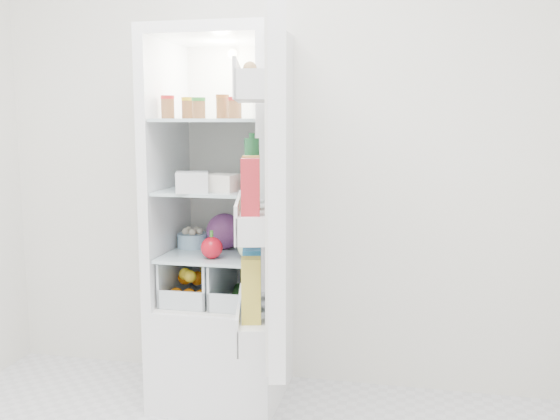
% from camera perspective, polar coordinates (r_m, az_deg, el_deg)
% --- Properties ---
extents(room_walls, '(3.02, 3.02, 2.61)m').
position_cam_1_polar(room_walls, '(1.82, -11.39, 14.68)').
color(room_walls, white).
rests_on(room_walls, ground).
extents(refrigerator, '(0.60, 0.60, 1.80)m').
position_cam_1_polar(refrigerator, '(3.13, -5.08, -5.02)').
color(refrigerator, white).
rests_on(refrigerator, ground).
extents(shelf_low, '(0.49, 0.53, 0.01)m').
position_cam_1_polar(shelf_low, '(3.06, -5.45, -3.91)').
color(shelf_low, silver).
rests_on(shelf_low, refrigerator).
extents(shelf_mid, '(0.49, 0.53, 0.02)m').
position_cam_1_polar(shelf_mid, '(3.01, -5.53, 1.87)').
color(shelf_mid, silver).
rests_on(shelf_mid, refrigerator).
extents(shelf_top, '(0.49, 0.53, 0.02)m').
position_cam_1_polar(shelf_top, '(2.99, -5.62, 8.17)').
color(shelf_top, silver).
rests_on(shelf_top, refrigerator).
extents(crisper_left, '(0.23, 0.46, 0.22)m').
position_cam_1_polar(crisper_left, '(3.13, -7.57, -6.12)').
color(crisper_left, silver).
rests_on(crisper_left, refrigerator).
extents(crisper_right, '(0.23, 0.46, 0.22)m').
position_cam_1_polar(crisper_right, '(3.05, -3.21, -6.41)').
color(crisper_right, silver).
rests_on(crisper_right, refrigerator).
extents(condiment_jars, '(0.38, 0.16, 0.08)m').
position_cam_1_polar(condiment_jars, '(2.89, -7.12, 9.14)').
color(condiment_jars, '#B21919').
rests_on(condiment_jars, shelf_top).
extents(squeeze_bottle, '(0.05, 0.05, 0.17)m').
position_cam_1_polar(squeeze_bottle, '(3.11, -2.37, 9.90)').
color(squeeze_bottle, silver).
rests_on(squeeze_bottle, shelf_top).
extents(tub_white, '(0.18, 0.18, 0.09)m').
position_cam_1_polar(tub_white, '(2.84, -8.04, 2.54)').
color(tub_white, silver).
rests_on(tub_white, shelf_mid).
extents(tub_cream, '(0.15, 0.15, 0.08)m').
position_cam_1_polar(tub_cream, '(2.86, -5.25, 2.49)').
color(tub_cream, white).
rests_on(tub_cream, shelf_mid).
extents(tin_red, '(0.12, 0.12, 0.06)m').
position_cam_1_polar(tin_red, '(2.81, -2.64, 2.22)').
color(tin_red, red).
rests_on(tin_red, shelf_mid).
extents(foil_tray, '(0.17, 0.15, 0.04)m').
position_cam_1_polar(foil_tray, '(3.21, -6.27, 2.73)').
color(foil_tray, silver).
rests_on(foil_tray, shelf_mid).
extents(tub_green, '(0.12, 0.15, 0.08)m').
position_cam_1_polar(tub_green, '(3.12, -1.94, 3.01)').
color(tub_green, '#3A803A').
rests_on(tub_green, shelf_mid).
extents(red_cabbage, '(0.18, 0.18, 0.18)m').
position_cam_1_polar(red_cabbage, '(3.09, -5.11, -1.95)').
color(red_cabbage, '#4E1A4E').
rests_on(red_cabbage, shelf_low).
extents(bell_pepper, '(0.10, 0.10, 0.10)m').
position_cam_1_polar(bell_pepper, '(2.89, -6.26, -3.45)').
color(bell_pepper, red).
rests_on(bell_pepper, shelf_low).
extents(mushroom_bowl, '(0.20, 0.20, 0.07)m').
position_cam_1_polar(mushroom_bowl, '(3.16, -7.98, -2.77)').
color(mushroom_bowl, '#9AC4E6').
rests_on(mushroom_bowl, shelf_low).
extents(salad_bag, '(0.11, 0.11, 0.11)m').
position_cam_1_polar(salad_bag, '(2.86, -2.77, -3.39)').
color(salad_bag, beige).
rests_on(salad_bag, shelf_low).
extents(citrus_pile, '(0.20, 0.24, 0.16)m').
position_cam_1_polar(citrus_pile, '(3.08, -8.14, -6.74)').
color(citrus_pile, orange).
rests_on(citrus_pile, refrigerator).
extents(veg_pile, '(0.16, 0.30, 0.10)m').
position_cam_1_polar(veg_pile, '(3.06, -3.12, -7.28)').
color(veg_pile, '#25521B').
rests_on(veg_pile, refrigerator).
extents(fridge_door, '(0.30, 0.60, 1.30)m').
position_cam_1_polar(fridge_door, '(2.36, -1.14, 1.19)').
color(fridge_door, white).
rests_on(fridge_door, refrigerator).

